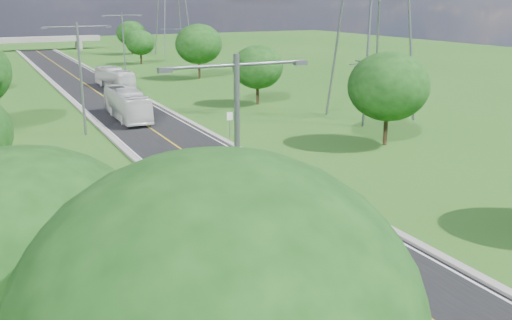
{
  "coord_description": "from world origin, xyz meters",
  "views": [
    {
      "loc": [
        -14.69,
        -6.98,
        11.91
      ],
      "look_at": [
        -0.63,
        21.15,
        3.0
      ],
      "focal_mm": 40.0,
      "sensor_mm": 36.0,
      "label": 1
    }
  ],
  "objects": [
    {
      "name": "ground",
      "position": [
        0.0,
        60.0,
        0.0
      ],
      "size": [
        260.0,
        260.0,
        0.0
      ],
      "primitive_type": "plane",
      "color": "#285A19",
      "rests_on": "ground"
    },
    {
      "name": "road",
      "position": [
        0.0,
        66.0,
        0.03
      ],
      "size": [
        8.0,
        150.0,
        0.06
      ],
      "primitive_type": "cube",
      "color": "black",
      "rests_on": "ground"
    },
    {
      "name": "curb_left",
      "position": [
        -4.25,
        66.0,
        0.11
      ],
      "size": [
        0.5,
        150.0,
        0.22
      ],
      "primitive_type": "cube",
      "color": "gray",
      "rests_on": "ground"
    },
    {
      "name": "curb_right",
      "position": [
        4.25,
        66.0,
        0.11
      ],
      "size": [
        0.5,
        150.0,
        0.22
      ],
      "primitive_type": "cube",
      "color": "gray",
      "rests_on": "ground"
    },
    {
      "name": "speed_limit_sign",
      "position": [
        5.2,
        37.98,
        1.6
      ],
      "size": [
        0.55,
        0.09,
        2.4
      ],
      "color": "slate",
      "rests_on": "ground"
    },
    {
      "name": "overpass",
      "position": [
        0.0,
        140.0,
        2.41
      ],
      "size": [
        30.0,
        3.0,
        3.2
      ],
      "color": "gray",
      "rests_on": "ground"
    },
    {
      "name": "streetlight_near_left",
      "position": [
        -6.0,
        12.0,
        5.94
      ],
      "size": [
        5.9,
        0.25,
        10.0
      ],
      "color": "slate",
      "rests_on": "ground"
    },
    {
      "name": "streetlight_mid_left",
      "position": [
        -6.0,
        45.0,
        5.94
      ],
      "size": [
        5.9,
        0.25,
        10.0
      ],
      "color": "slate",
      "rests_on": "ground"
    },
    {
      "name": "streetlight_far_right",
      "position": [
        6.0,
        78.0,
        5.94
      ],
      "size": [
        5.9,
        0.25,
        10.0
      ],
      "color": "slate",
      "rests_on": "ground"
    },
    {
      "name": "tree_la",
      "position": [
        -14.0,
        8.0,
        5.27
      ],
      "size": [
        7.14,
        7.14,
        8.3
      ],
      "color": "black",
      "rests_on": "ground"
    },
    {
      "name": "tree_rb",
      "position": [
        16.0,
        30.0,
        4.95
      ],
      "size": [
        6.72,
        6.72,
        7.82
      ],
      "color": "black",
      "rests_on": "ground"
    },
    {
      "name": "tree_rc",
      "position": [
        15.0,
        52.0,
        4.33
      ],
      "size": [
        5.88,
        5.88,
        6.84
      ],
      "color": "black",
      "rests_on": "ground"
    },
    {
      "name": "tree_rd",
      "position": [
        17.0,
        76.0,
        5.27
      ],
      "size": [
        7.14,
        7.14,
        8.3
      ],
      "color": "black",
      "rests_on": "ground"
    },
    {
      "name": "tree_re",
      "position": [
        14.5,
        100.0,
        4.02
      ],
      "size": [
        5.46,
        5.46,
        6.35
      ],
      "color": "black",
      "rests_on": "ground"
    },
    {
      "name": "tree_rf",
      "position": [
        18.0,
        120.0,
        4.64
      ],
      "size": [
        6.3,
        6.3,
        7.33
      ],
      "color": "black",
      "rests_on": "ground"
    },
    {
      "name": "bus_outbound",
      "position": [
        2.88,
        71.51,
        1.45
      ],
      "size": [
        3.42,
        10.2,
        2.79
      ],
      "primitive_type": "imported",
      "rotation": [
        0.0,
        0.0,
        3.25
      ],
      "color": "white",
      "rests_on": "road"
    },
    {
      "name": "bus_inbound",
      "position": [
        -0.8,
        50.29,
        1.58
      ],
      "size": [
        2.8,
        10.98,
        3.04
      ],
      "primitive_type": "imported",
      "rotation": [
        0.0,
        0.0,
        -0.02
      ],
      "color": "white",
      "rests_on": "road"
    }
  ]
}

